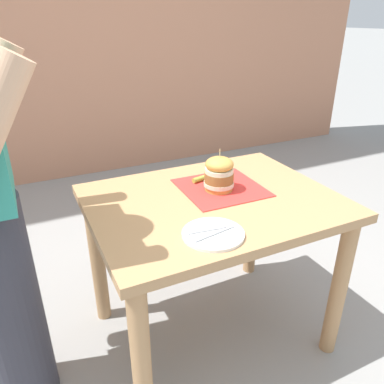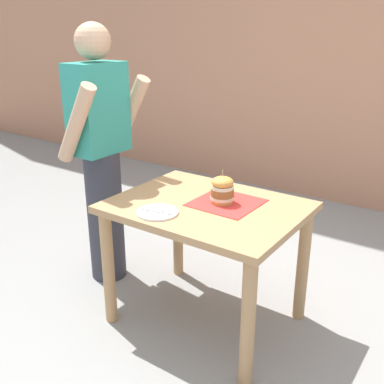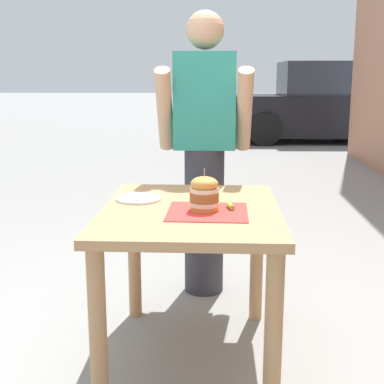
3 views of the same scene
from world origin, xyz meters
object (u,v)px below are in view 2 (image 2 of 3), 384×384
at_px(sandwich, 222,190).
at_px(side_plate_with_forks, 157,212).
at_px(patio_table, 207,226).
at_px(pickle_spear, 227,193).
at_px(diner_across_table, 101,154).

height_order(sandwich, side_plate_with_forks, sandwich).
relative_size(patio_table, sandwich, 5.49).
relative_size(pickle_spear, diner_across_table, 0.05).
height_order(patio_table, sandwich, sandwich).
xyz_separation_m(sandwich, diner_across_table, (-0.02, 0.90, 0.06)).
bearing_deg(pickle_spear, diner_across_table, 99.08).
distance_m(pickle_spear, side_plate_with_forks, 0.46).
bearing_deg(patio_table, sandwich, -43.95).
relative_size(sandwich, pickle_spear, 2.45).
bearing_deg(diner_across_table, side_plate_with_forks, -112.78).
xyz_separation_m(sandwich, side_plate_with_forks, (-0.32, 0.20, -0.07)).
bearing_deg(patio_table, diner_across_table, 87.43).
height_order(patio_table, side_plate_with_forks, side_plate_with_forks).
relative_size(patio_table, diner_across_table, 0.61).
bearing_deg(patio_table, side_plate_with_forks, 151.18).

